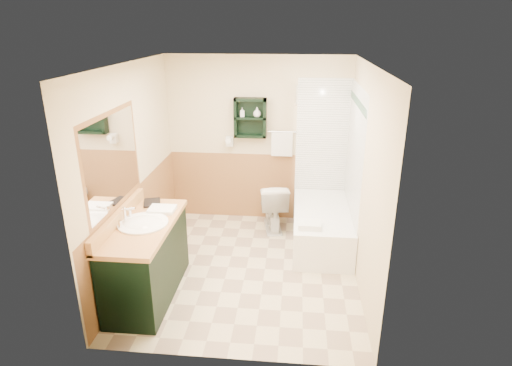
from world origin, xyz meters
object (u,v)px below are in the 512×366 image
(bathtub, at_px, (321,227))
(vanity_book, at_px, (143,194))
(soap_bottle_b, at_px, (257,113))
(toilet, at_px, (273,206))
(vanity, at_px, (147,260))
(wall_shelf, at_px, (250,118))
(soap_bottle_a, at_px, (242,115))
(hair_dryer, at_px, (230,141))

(bathtub, height_order, vanity_book, vanity_book)
(soap_bottle_b, bearing_deg, toilet, -46.92)
(vanity, distance_m, soap_bottle_b, 2.55)
(vanity, relative_size, vanity_book, 5.41)
(wall_shelf, xyz_separation_m, soap_bottle_a, (-0.11, -0.01, 0.04))
(hair_dryer, height_order, bathtub, hair_dryer)
(bathtub, relative_size, vanity_book, 6.04)
(soap_bottle_a, bearing_deg, toilet, -30.28)
(wall_shelf, distance_m, soap_bottle_b, 0.12)
(hair_dryer, xyz_separation_m, vanity_book, (-0.76, -1.56, -0.22))
(vanity_book, bearing_deg, toilet, 24.26)
(toilet, bearing_deg, bathtub, 138.87)
(wall_shelf, relative_size, toilet, 0.78)
(toilet, distance_m, soap_bottle_b, 1.33)
(soap_bottle_a, bearing_deg, vanity, -111.19)
(soap_bottle_a, bearing_deg, wall_shelf, 2.57)
(wall_shelf, distance_m, soap_bottle_a, 0.12)
(wall_shelf, height_order, bathtub, wall_shelf)
(toilet, bearing_deg, soap_bottle_b, -56.64)
(soap_bottle_b, bearing_deg, hair_dryer, 175.68)
(toilet, distance_m, soap_bottle_a, 1.36)
(toilet, relative_size, soap_bottle_a, 5.52)
(vanity_book, distance_m, soap_bottle_b, 2.02)
(vanity, xyz_separation_m, bathtub, (1.92, 1.34, -0.18))
(hair_dryer, distance_m, bathtub, 1.78)
(bathtub, bearing_deg, soap_bottle_a, 149.04)
(hair_dryer, xyz_separation_m, soap_bottle_a, (0.19, -0.03, 0.39))
(hair_dryer, relative_size, vanity, 0.18)
(bathtub, xyz_separation_m, soap_bottle_a, (-1.14, 0.68, 1.35))
(bathtub, height_order, soap_bottle_b, soap_bottle_b)
(hair_dryer, distance_m, vanity, 2.27)
(wall_shelf, distance_m, toilet, 1.28)
(vanity, height_order, vanity_book, vanity_book)
(vanity, xyz_separation_m, toilet, (1.24, 1.75, -0.08))
(wall_shelf, relative_size, vanity_book, 2.21)
(hair_dryer, height_order, toilet, hair_dryer)
(vanity, relative_size, soap_bottle_a, 10.55)
(wall_shelf, bearing_deg, soap_bottle_b, -2.96)
(vanity, distance_m, bathtub, 2.35)
(toilet, relative_size, soap_bottle_b, 5.19)
(vanity_book, bearing_deg, hair_dryer, 46.43)
(soap_bottle_a, height_order, soap_bottle_b, soap_bottle_b)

